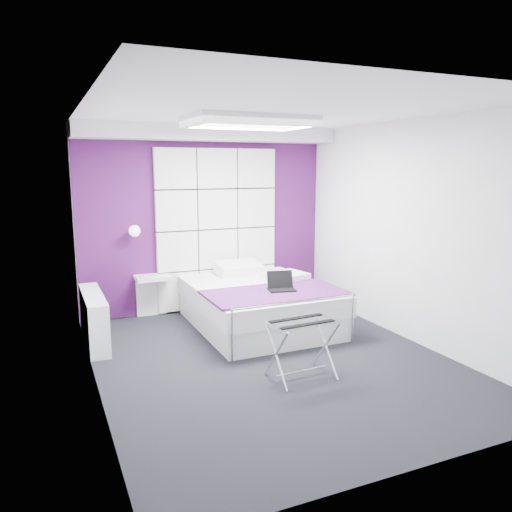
{
  "coord_description": "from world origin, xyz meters",
  "views": [
    {
      "loc": [
        -2.2,
        -4.62,
        2.05
      ],
      "look_at": [
        -0.03,
        0.35,
        1.08
      ],
      "focal_mm": 35.0,
      "sensor_mm": 36.0,
      "label": 1
    }
  ],
  "objects_px": {
    "nightstand": "(153,277)",
    "luggage_rack": "(301,349)",
    "wall_lamp": "(134,230)",
    "laptop": "(280,285)",
    "radiator": "(94,319)",
    "bed": "(258,303)"
  },
  "relations": [
    {
      "from": "bed",
      "to": "laptop",
      "type": "height_order",
      "value": "laptop"
    },
    {
      "from": "wall_lamp",
      "to": "laptop",
      "type": "bearing_deg",
      "value": -42.38
    },
    {
      "from": "nightstand",
      "to": "luggage_rack",
      "type": "height_order",
      "value": "nightstand"
    },
    {
      "from": "nightstand",
      "to": "luggage_rack",
      "type": "bearing_deg",
      "value": -70.47
    },
    {
      "from": "bed",
      "to": "nightstand",
      "type": "xyz_separation_m",
      "value": [
        -1.18,
        0.89,
        0.27
      ]
    },
    {
      "from": "nightstand",
      "to": "laptop",
      "type": "height_order",
      "value": "laptop"
    },
    {
      "from": "wall_lamp",
      "to": "radiator",
      "type": "height_order",
      "value": "wall_lamp"
    },
    {
      "from": "bed",
      "to": "luggage_rack",
      "type": "height_order",
      "value": "bed"
    },
    {
      "from": "radiator",
      "to": "nightstand",
      "type": "height_order",
      "value": "radiator"
    },
    {
      "from": "bed",
      "to": "laptop",
      "type": "distance_m",
      "value": 0.55
    },
    {
      "from": "luggage_rack",
      "to": "laptop",
      "type": "xyz_separation_m",
      "value": [
        0.37,
        1.23,
        0.33
      ]
    },
    {
      "from": "luggage_rack",
      "to": "laptop",
      "type": "bearing_deg",
      "value": 70.0
    },
    {
      "from": "wall_lamp",
      "to": "bed",
      "type": "xyz_separation_m",
      "value": [
        1.4,
        -0.93,
        -0.92
      ]
    },
    {
      "from": "radiator",
      "to": "laptop",
      "type": "height_order",
      "value": "laptop"
    },
    {
      "from": "wall_lamp",
      "to": "luggage_rack",
      "type": "distance_m",
      "value": 2.98
    },
    {
      "from": "nightstand",
      "to": "luggage_rack",
      "type": "distance_m",
      "value": 2.73
    },
    {
      "from": "radiator",
      "to": "luggage_rack",
      "type": "distance_m",
      "value": 2.54
    },
    {
      "from": "nightstand",
      "to": "laptop",
      "type": "relative_size",
      "value": 1.45
    },
    {
      "from": "radiator",
      "to": "laptop",
      "type": "bearing_deg",
      "value": -15.81
    },
    {
      "from": "bed",
      "to": "luggage_rack",
      "type": "relative_size",
      "value": 3.43
    },
    {
      "from": "luggage_rack",
      "to": "laptop",
      "type": "height_order",
      "value": "laptop"
    },
    {
      "from": "wall_lamp",
      "to": "laptop",
      "type": "xyz_separation_m",
      "value": [
        1.5,
        -1.36,
        -0.59
      ]
    }
  ]
}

